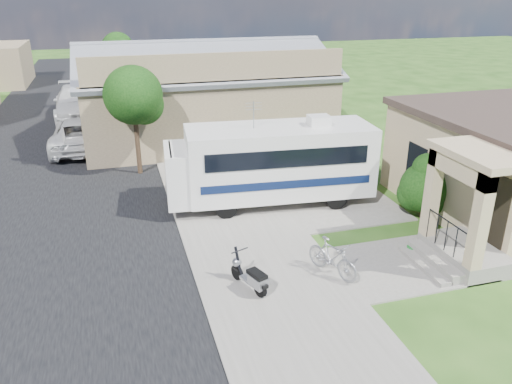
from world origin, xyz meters
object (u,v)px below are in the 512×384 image
object	(u,v)px
motorhome	(272,161)
scooter	(251,277)
bicycle	(332,259)
pickup_truck	(81,133)
garden_hose	(412,250)
shrub	(426,185)
van	(78,102)

from	to	relation	value
motorhome	scooter	world-z (taller)	motorhome
bicycle	pickup_truck	size ratio (longest dim) A/B	0.31
scooter	garden_hose	size ratio (longest dim) A/B	4.12
shrub	scooter	size ratio (longest dim) A/B	1.62
bicycle	pickup_truck	world-z (taller)	pickup_truck
scooter	bicycle	xyz separation A→B (m)	(2.34, 0.09, 0.08)
scooter	van	world-z (taller)	van
scooter	pickup_truck	size ratio (longest dim) A/B	0.25
bicycle	pickup_truck	distance (m)	16.00
bicycle	garden_hose	distance (m)	3.01
motorhome	pickup_truck	bearing A→B (deg)	132.29
motorhome	bicycle	size ratio (longest dim) A/B	4.34
bicycle	van	xyz separation A→B (m)	(-7.33, 21.21, 0.41)
pickup_truck	van	xyz separation A→B (m)	(-0.37, 6.80, 0.15)
bicycle	van	world-z (taller)	van
scooter	bicycle	size ratio (longest dim) A/B	0.82
van	scooter	bearing A→B (deg)	-78.75
bicycle	scooter	bearing A→B (deg)	158.02
pickup_truck	garden_hose	size ratio (longest dim) A/B	16.19
pickup_truck	bicycle	bearing A→B (deg)	117.77
motorhome	van	xyz separation A→B (m)	(-7.30, 15.91, -0.69)
motorhome	bicycle	world-z (taller)	motorhome
shrub	garden_hose	distance (m)	2.95
motorhome	shrub	world-z (taller)	motorhome
van	garden_hose	distance (m)	23.06
shrub	pickup_truck	xyz separation A→B (m)	(-11.59, 11.72, -0.41)
motorhome	garden_hose	size ratio (longest dim) A/B	21.73
bicycle	garden_hose	world-z (taller)	bicycle
motorhome	shrub	xyz separation A→B (m)	(4.66, -2.61, -0.44)
pickup_truck	garden_hose	world-z (taller)	pickup_truck
shrub	van	bearing A→B (deg)	122.87
motorhome	van	size ratio (longest dim) A/B	1.17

